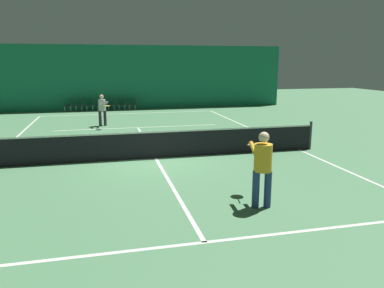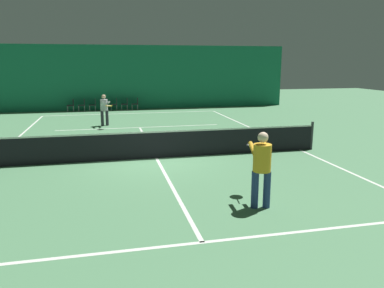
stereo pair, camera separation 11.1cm
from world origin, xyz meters
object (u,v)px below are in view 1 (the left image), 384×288
object	(u,v)px
courtside_chair_0	(69,105)
courtside_chair_3	(102,104)
tennis_net	(155,144)
player_far	(102,108)
courtside_chair_1	(80,104)
courtside_chair_2	(91,104)
courtside_chair_4	(112,104)
courtside_chair_5	(123,103)
player_near	(262,164)
courtside_chair_6	(133,103)

from	to	relation	value
courtside_chair_0	courtside_chair_3	distance (m)	2.15
courtside_chair_3	tennis_net	bearing A→B (deg)	7.26
player_far	courtside_chair_1	distance (m)	6.53
courtside_chair_2	courtside_chair_4	bearing A→B (deg)	90.00
tennis_net	courtside_chair_5	distance (m)	13.71
courtside_chair_3	courtside_chair_5	xyz separation A→B (m)	(1.43, 0.00, 0.00)
player_near	courtside_chair_2	distance (m)	19.17
player_near	courtside_chair_5	size ratio (longest dim) A/B	2.10
courtside_chair_1	courtside_chair_6	bearing A→B (deg)	90.00
courtside_chair_2	courtside_chair_5	bearing A→B (deg)	90.00
courtside_chair_0	courtside_chair_1	size ratio (longest dim) A/B	1.00
player_near	courtside_chair_4	distance (m)	18.91
player_far	courtside_chair_2	xyz separation A→B (m)	(-0.74, 6.35, -0.47)
player_near	courtside_chair_3	distance (m)	19.03
player_near	courtside_chair_4	xyz separation A→B (m)	(-2.76, 18.70, -0.54)
courtside_chair_3	player_near	bearing A→B (deg)	10.54
courtside_chair_3	courtside_chair_5	world-z (taller)	same
courtside_chair_1	courtside_chair_5	size ratio (longest dim) A/B	1.00
courtside_chair_2	courtside_chair_6	world-z (taller)	same
courtside_chair_0	courtside_chair_1	distance (m)	0.72
courtside_chair_1	courtside_chair_3	bearing A→B (deg)	90.00
tennis_net	courtside_chair_1	xyz separation A→B (m)	(-3.18, 13.70, -0.03)
player_near	tennis_net	bearing A→B (deg)	29.53
courtside_chair_0	courtside_chair_2	distance (m)	1.43
courtside_chair_0	courtside_chair_5	size ratio (longest dim) A/B	1.00
courtside_chair_5	courtside_chair_6	world-z (taller)	same
courtside_chair_4	player_far	bearing A→B (deg)	-6.19
courtside_chair_1	courtside_chair_6	world-z (taller)	same
courtside_chair_2	courtside_chair_0	bearing A→B (deg)	-90.00
courtside_chair_2	courtside_chair_6	xyz separation A→B (m)	(2.86, 0.00, 0.00)
player_near	courtside_chair_0	bearing A→B (deg)	27.14
tennis_net	courtside_chair_0	distance (m)	14.24
player_near	courtside_chair_1	size ratio (longest dim) A/B	2.10
courtside_chair_3	courtside_chair_6	xyz separation A→B (m)	(2.15, 0.00, 0.00)
courtside_chair_6	courtside_chair_5	bearing A→B (deg)	-90.00
courtside_chair_0	courtside_chair_2	xyz separation A→B (m)	(1.43, 0.00, 0.00)
courtside_chair_4	courtside_chair_1	bearing A→B (deg)	-90.00
courtside_chair_2	tennis_net	bearing A→B (deg)	10.18
player_near	courtside_chair_3	xyz separation A→B (m)	(-3.48, 18.70, -0.54)
courtside_chair_4	courtside_chair_6	bearing A→B (deg)	90.00
tennis_net	player_near	xyz separation A→B (m)	(1.73, -5.00, 0.52)
courtside_chair_1	courtside_chair_5	xyz separation A→B (m)	(2.86, 0.00, 0.00)
courtside_chair_5	courtside_chair_3	bearing A→B (deg)	-90.00
courtside_chair_6	courtside_chair_4	bearing A→B (deg)	-90.00
player_far	courtside_chair_0	bearing A→B (deg)	-174.92
courtside_chair_3	courtside_chair_6	world-z (taller)	same
courtside_chair_3	courtside_chair_6	size ratio (longest dim) A/B	1.00
courtside_chair_4	courtside_chair_0	bearing A→B (deg)	-90.00
courtside_chair_3	courtside_chair_4	xyz separation A→B (m)	(0.72, 0.00, 0.00)
courtside_chair_0	courtside_chair_3	xyz separation A→B (m)	(2.15, 0.00, 0.00)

